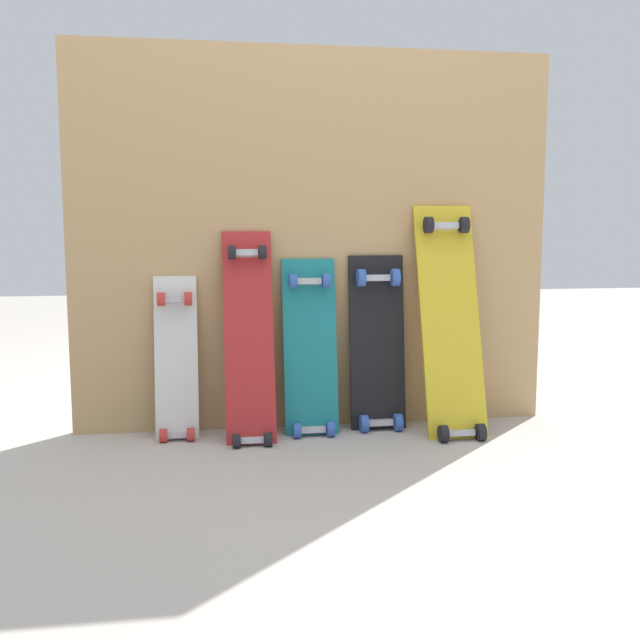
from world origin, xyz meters
name	(u,v)px	position (x,y,z in m)	size (l,w,h in m)	color
ground_plane	(317,428)	(0.00, 0.00, 0.00)	(12.00, 12.00, 0.00)	#B2AAA0
plywood_wall_panel	(315,241)	(0.00, 0.07, 0.74)	(1.88, 0.04, 1.48)	tan
skateboard_white	(176,367)	(-0.54, -0.02, 0.27)	(0.16, 0.17, 0.68)	silver
skateboard_red	(249,346)	(-0.27, -0.08, 0.35)	(0.19, 0.28, 0.85)	#B22626
skateboard_teal	(310,355)	(-0.03, -0.03, 0.30)	(0.21, 0.20, 0.74)	#197A7F
skateboard_black	(378,350)	(0.24, -0.01, 0.31)	(0.22, 0.17, 0.74)	black
skateboard_yellow	(451,328)	(0.51, -0.11, 0.41)	(0.23, 0.34, 0.94)	gold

